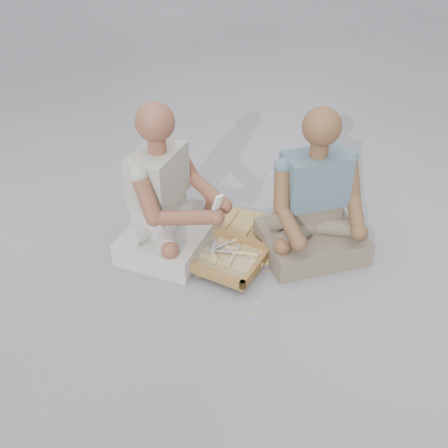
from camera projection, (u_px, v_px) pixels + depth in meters
The scene contains 24 objects.
ground at pixel (227, 285), 2.64m from camera, with size 60.00×60.00×0.00m, color #9E9DA2.
carved_panel at pixel (235, 231), 3.01m from camera, with size 0.63×0.42×0.04m, color olive.
tool_tray at pixel (222, 256), 2.74m from camera, with size 0.46×0.37×0.06m.
chisel_0 at pixel (248, 254), 2.75m from camera, with size 0.21×0.09×0.02m.
chisel_1 at pixel (235, 252), 2.75m from camera, with size 0.21×0.10×0.02m.
chisel_2 at pixel (214, 258), 2.73m from camera, with size 0.14×0.19×0.02m.
chisel_3 at pixel (254, 261), 2.71m from camera, with size 0.22×0.04×0.02m.
chisel_4 at pixel (214, 255), 2.74m from camera, with size 0.17×0.16×0.02m.
chisel_5 at pixel (212, 254), 2.74m from camera, with size 0.10×0.21×0.02m.
chisel_6 at pixel (228, 247), 2.80m from camera, with size 0.22×0.05×0.02m.
chisel_7 at pixel (231, 260), 2.70m from camera, with size 0.06×0.22×0.02m.
chisel_8 at pixel (233, 241), 2.83m from camera, with size 0.11×0.21×0.02m.
wood_chip_0 at pixel (253, 314), 2.47m from camera, with size 0.02×0.01×0.00m, color tan.
wood_chip_1 at pixel (230, 275), 2.71m from camera, with size 0.02×0.01×0.00m, color tan.
wood_chip_2 at pixel (171, 284), 2.65m from camera, with size 0.02×0.01×0.00m, color tan.
wood_chip_3 at pixel (215, 230), 3.05m from camera, with size 0.02×0.01×0.00m, color tan.
wood_chip_4 at pixel (203, 296), 2.57m from camera, with size 0.02×0.01×0.00m, color tan.
wood_chip_5 at pixel (268, 271), 2.73m from camera, with size 0.02×0.01×0.00m, color tan.
wood_chip_6 at pixel (258, 302), 2.53m from camera, with size 0.02×0.01×0.00m, color tan.
wood_chip_7 at pixel (295, 261), 2.81m from camera, with size 0.02×0.01×0.00m, color tan.
wood_chip_8 at pixel (198, 276), 2.70m from camera, with size 0.02×0.01×0.00m, color tan.
craftsman at pixel (167, 203), 2.75m from camera, with size 0.62×0.62×0.87m.
companion at pixel (314, 209), 2.73m from camera, with size 0.70×0.70×0.86m.
mobile_phone at pixel (218, 202), 2.54m from camera, with size 0.06×0.05×0.10m.
Camera 1 is at (0.98, -1.72, 1.79)m, focal length 40.00 mm.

